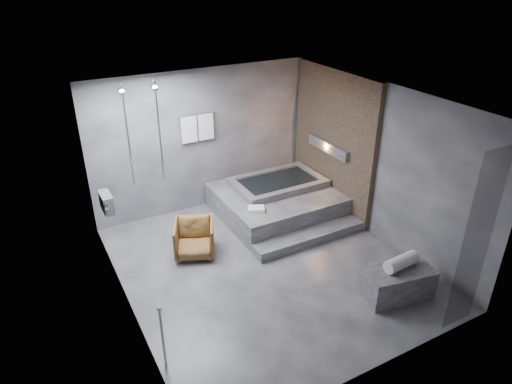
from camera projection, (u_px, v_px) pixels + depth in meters
room at (282, 161)px, 7.18m from camera, size 5.00×5.04×2.82m
tub_deck at (276, 202)px, 9.08m from camera, size 2.20×2.00×0.50m
tub_step at (310, 237)px, 8.23m from camera, size 2.20×0.36×0.18m
concrete_bench at (397, 282)px, 6.86m from camera, size 1.12×0.75×0.47m
driftwood_chair at (194, 239)px, 7.78m from camera, size 0.87×0.88×0.62m
rolled_towel at (402, 262)px, 6.74m from camera, size 0.58×0.24×0.20m
deck_towel at (256, 209)px, 8.23m from camera, size 0.36×0.32×0.08m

